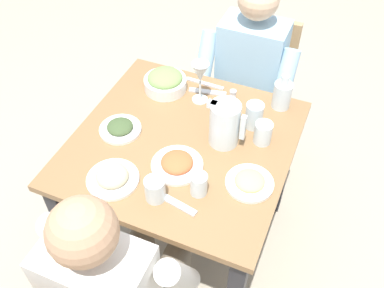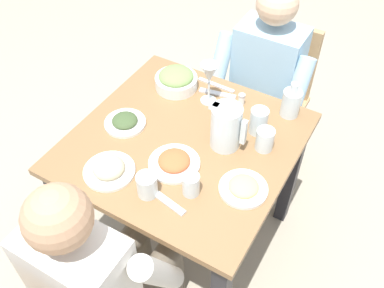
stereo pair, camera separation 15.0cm
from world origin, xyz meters
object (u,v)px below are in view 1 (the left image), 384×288
Objects in this scene: diner_near at (120,279)px; oil_carafe at (282,96)px; water_glass_near_right at (263,133)px; salt_shaker at (233,95)px; plate_rice_curry at (177,163)px; plate_dolmas at (120,128)px; chair_far at (253,86)px; diner_far at (244,86)px; dining_table at (183,162)px; water_glass_near_left at (199,184)px; plate_beans at (112,177)px; water_pitcher at (225,124)px; water_glass_center at (155,189)px; salad_bowl at (165,81)px; wine_glass at (200,74)px; plate_fries at (250,182)px; water_glass_by_pitcher at (254,115)px.

oil_carafe is (0.29, 0.94, 0.18)m from diner_near.
oil_carafe reaches higher than water_glass_near_right.
plate_rice_curry is at bearing -98.67° from salt_shaker.
salt_shaker is (0.37, 0.36, 0.01)m from plate_dolmas.
chair_far is 0.74× the size of diner_far.
dining_table is 0.32m from water_glass_near_left.
diner_near is at bearing -58.66° from plate_beans.
diner_near is 0.69m from water_pitcher.
water_glass_near_left is 0.53m from salt_shaker.
water_pitcher is at bearing 70.26° from water_glass_center.
water_glass_center is at bearing -123.04° from water_glass_near_right.
plate_rice_curry is 0.15m from water_glass_near_left.
wine_glass reaches higher than salad_bowl.
plate_beans is 3.64× the size of salt_shaker.
diner_far reaches higher than water_glass_near_right.
plate_fries is at bearing 4.74° from plate_rice_curry.
water_glass_near_left is (-0.16, -0.10, 0.03)m from plate_fries.
plate_beans is (0.05, -0.56, -0.02)m from salad_bowl.
plate_beans is at bearing -141.00° from plate_rice_curry.
water_glass_near_right reaches higher than water_glass_near_left.
diner_far reaches higher than chair_far.
dining_table is 4.35× the size of plate_rice_curry.
water_glass_near_right is at bearing -93.21° from oil_carafe.
water_pitcher is (0.13, 0.64, 0.22)m from diner_near.
oil_carafe is at bearing -43.69° from diner_far.
plate_dolmas is 1.89× the size of water_glass_center.
salt_shaker is (-0.21, -0.05, -0.03)m from oil_carafe.
chair_far is 0.96m from plate_fries.
water_pitcher reaches higher than plate_fries.
wine_glass is at bearing 166.08° from water_glass_by_pitcher.
plate_rice_curry is at bearing -118.99° from oil_carafe.
dining_table is 0.28m from water_pitcher.
water_glass_center reaches higher than salad_bowl.
diner_near is at bearing -111.01° from water_glass_near_left.
plate_fries is at bearing -19.12° from dining_table.
plate_beans is (-0.24, -1.07, 0.28)m from chair_far.
water_glass_near_left is at bearing -21.95° from plate_dolmas.
salad_bowl reaches higher than plate_rice_curry.
diner_near is 5.83× the size of plate_beans.
diner_far is 12.84× the size of water_glass_near_left.
oil_carafe is (0.51, 0.09, 0.01)m from salad_bowl.
water_glass_by_pitcher reaches higher than salad_bowl.
plate_rice_curry is 3.70× the size of salt_shaker.
plate_rice_curry is 0.39m from water_glass_by_pitcher.
water_glass_center is at bearing -93.24° from chair_far.
salt_shaker is (0.02, -0.26, 0.15)m from diner_far.
plate_beans is 0.32m from water_glass_near_left.
diner_far is 5.96× the size of salad_bowl.
diner_far reaches higher than plate_fries.
water_glass_by_pitcher reaches higher than water_glass_near_right.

